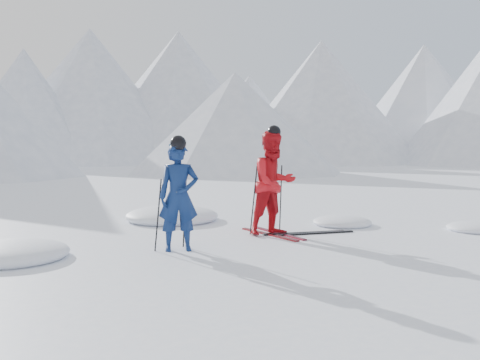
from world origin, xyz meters
TOP-DOWN VIEW (x-y plane):
  - ground at (0.00, 0.00)m, footprint 160.00×160.00m
  - mountain_range at (5.71, 35.31)m, footprint 106.15×62.94m
  - skier_blue at (-2.84, 0.33)m, footprint 0.76×0.65m
  - skier_red at (-0.61, 0.61)m, footprint 1.02×0.82m
  - pole_blue_left at (-3.14, 0.48)m, footprint 0.12×0.08m
  - pole_blue_right at (-2.59, 0.58)m, footprint 0.12×0.07m
  - pole_red_left at (-0.91, 0.86)m, footprint 0.13×0.10m
  - pole_red_right at (-0.31, 0.76)m, footprint 0.13×0.09m
  - ski_worn_left at (-0.73, 0.61)m, footprint 0.13×1.70m
  - ski_worn_right at (-0.49, 0.61)m, footprint 0.25×1.70m
  - ski_loose_a at (-0.05, 0.34)m, footprint 1.62×0.68m
  - ski_loose_b at (0.05, 0.19)m, footprint 1.64×0.62m
  - snow_lumps at (-1.73, 2.16)m, footprint 9.63×6.47m

SIDE VIEW (x-z plane):
  - ground at x=0.00m, z-range 0.00..0.00m
  - snow_lumps at x=-1.73m, z-range -0.23..0.23m
  - ski_worn_left at x=-0.73m, z-range 0.00..0.03m
  - ski_worn_right at x=-0.49m, z-range 0.00..0.03m
  - ski_loose_a at x=-0.05m, z-range 0.00..0.03m
  - ski_loose_b at x=0.05m, z-range 0.00..0.03m
  - pole_blue_left at x=-3.14m, z-range 0.00..1.18m
  - pole_blue_right at x=-2.59m, z-range 0.00..1.18m
  - pole_red_left at x=-0.91m, z-range 0.00..1.33m
  - pole_red_right at x=-0.31m, z-range 0.00..1.33m
  - skier_blue at x=-2.84m, z-range 0.00..1.78m
  - skier_red at x=-0.61m, z-range 0.00..2.00m
  - mountain_range at x=5.71m, z-range -1.04..14.49m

